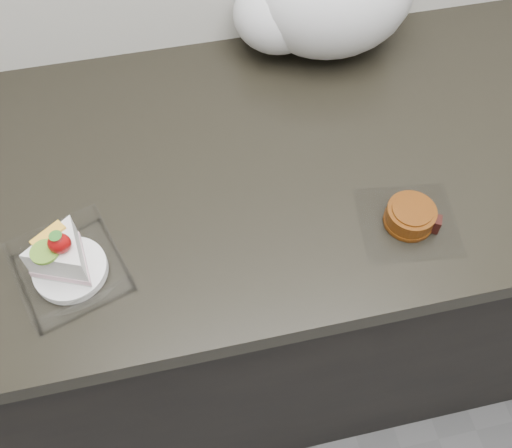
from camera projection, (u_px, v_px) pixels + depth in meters
counter at (300, 273)px, 1.35m from camera, size 2.04×0.64×0.90m
cake_tray at (67, 263)px, 0.81m from camera, size 0.18×0.18×0.11m
mooncake_wrap at (411, 217)px, 0.88m from camera, size 0.17×0.16×0.04m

